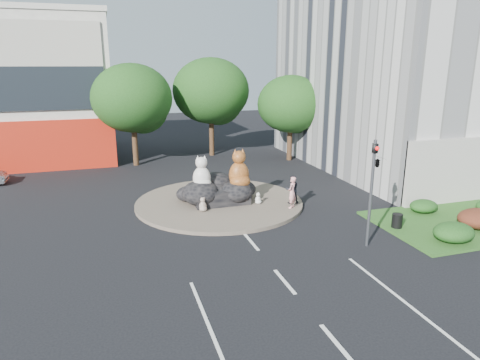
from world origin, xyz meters
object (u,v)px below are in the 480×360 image
Objects in this scene: cat_white at (202,172)px; pedestrian_pink at (292,192)px; pedestrian_dark at (292,189)px; kitten_white at (258,198)px; kitten_calico at (203,204)px; cat_tabby at (239,168)px; litter_bin at (397,221)px.

pedestrian_pink is (4.73, -2.31, -0.99)m from cat_white.
cat_white is 5.41m from pedestrian_dark.
kitten_white is at bearing -7.83° from cat_white.
cat_white is 2.01m from kitten_calico.
cat_white is 2.21m from cat_tabby.
litter_bin is (6.49, -6.26, -1.78)m from cat_tabby.
pedestrian_pink reaches higher than kitten_white.
litter_bin is (8.68, -6.55, -1.62)m from cat_white.
pedestrian_dark reaches higher than litter_bin.
kitten_white is at bearing -82.86° from pedestrian_pink.
cat_white is at bearing -6.92° from pedestrian_dark.
pedestrian_pink is at bearing 132.96° from litter_bin.
cat_tabby is at bearing -13.53° from pedestrian_dark.
cat_tabby is 1.37× the size of pedestrian_dark.
litter_bin is at bearing -27.01° from kitten_calico.
pedestrian_pink is at bearing -37.98° from cat_tabby.
pedestrian_dark reaches higher than kitten_white.
kitten_white is at bearing -4.32° from pedestrian_dark.
pedestrian_dark is (2.88, -1.26, -1.21)m from cat_tabby.
kitten_white is 2.11m from pedestrian_pink.
kitten_calico reaches higher than litter_bin.
kitten_white is at bearing 8.07° from kitten_calico.
pedestrian_pink reaches higher than litter_bin.
cat_tabby is (2.19, -0.29, 0.15)m from cat_white.
litter_bin is at bearing -26.35° from cat_white.
cat_white is 1.09× the size of pedestrian_pink.
pedestrian_pink is at bearing -7.79° from kitten_calico.
cat_white reaches higher than litter_bin.
cat_white is 1.19× the size of pedestrian_dark.
kitten_calico is 1.18× the size of kitten_white.
cat_tabby is at bearing 26.36° from kitten_calico.
kitten_calico is 10.35m from litter_bin.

